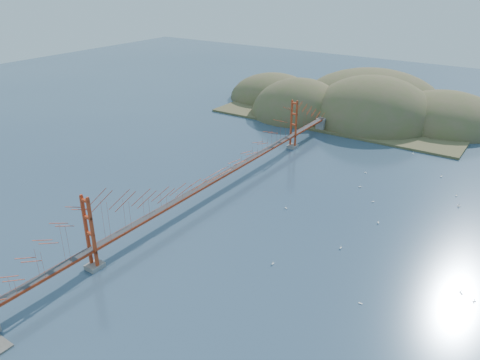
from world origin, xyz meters
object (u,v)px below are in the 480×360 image
Objects in this scene: sailboat_2 at (361,303)px; sailboat_1 at (378,222)px; sailboat_0 at (273,263)px; bridge at (218,159)px.

sailboat_1 is at bearing 103.39° from sailboat_2.
bridge is at bearing 144.60° from sailboat_0.
sailboat_1 reaches higher than sailboat_0.
bridge is 26.48m from sailboat_0.
sailboat_1 is 1.10× the size of sailboat_2.
bridge is 142.57× the size of sailboat_1.
sailboat_0 is at bearing -35.40° from bridge.
bridge is at bearing -168.98° from sailboat_1.
sailboat_2 is at bearing -5.29° from sailboat_0.
sailboat_0 is at bearing 174.71° from sailboat_2.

